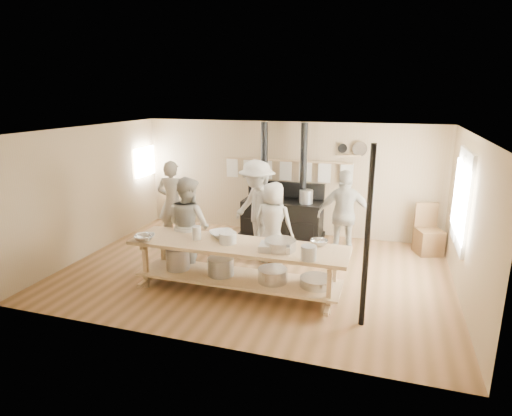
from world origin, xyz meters
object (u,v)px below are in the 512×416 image
at_px(cook_by_window, 257,208).
at_px(chair, 428,239).
at_px(cook_far_left, 172,203).
at_px(cook_center, 273,223).
at_px(cook_right, 344,215).
at_px(prep_table, 237,263).
at_px(cook_left, 189,225).
at_px(stove, 282,214).
at_px(roasting_pan, 275,247).

xyz_separation_m(cook_by_window, chair, (3.37, 1.11, -0.67)).
height_order(cook_far_left, cook_center, cook_far_left).
relative_size(cook_far_left, cook_right, 1.03).
relative_size(prep_table, cook_right, 2.00).
xyz_separation_m(prep_table, cook_left, (-1.14, 0.56, 0.37)).
relative_size(cook_right, cook_by_window, 0.92).
bearing_deg(prep_table, cook_center, 81.28).
bearing_deg(stove, roasting_pan, -77.82).
distance_m(cook_left, chair, 4.91).
height_order(prep_table, chair, chair).
distance_m(cook_left, cook_by_window, 1.52).
distance_m(stove, cook_right, 1.80).
xyz_separation_m(cook_right, roasting_pan, (-0.82, -2.19, 0.01)).
relative_size(chair, roasting_pan, 2.11).
distance_m(cook_far_left, cook_by_window, 1.94).
relative_size(cook_by_window, roasting_pan, 4.00).
relative_size(cook_far_left, cook_left, 1.03).
bearing_deg(cook_by_window, cook_center, -2.53).
height_order(cook_right, roasting_pan, cook_right).
bearing_deg(chair, prep_table, -158.63).
relative_size(stove, chair, 2.52).
bearing_deg(chair, cook_by_window, 177.23).
height_order(cook_center, cook_by_window, cook_by_window).
bearing_deg(cook_left, stove, -89.82).
distance_m(cook_center, cook_right, 1.44).
bearing_deg(cook_left, chair, -126.64).
relative_size(prep_table, chair, 3.49).
distance_m(cook_far_left, cook_right, 3.66).
bearing_deg(cook_left, cook_by_window, -102.34).
height_order(cook_far_left, cook_right, cook_far_left).
relative_size(cook_by_window, chair, 1.89).
xyz_separation_m(stove, cook_right, (1.50, -0.94, 0.38)).
relative_size(cook_far_left, cook_by_window, 0.94).
bearing_deg(prep_table, stove, 89.96).
distance_m(prep_table, cook_by_window, 1.83).
bearing_deg(prep_table, chair, 42.32).
height_order(cook_left, cook_by_window, cook_by_window).
bearing_deg(cook_right, cook_center, 14.85).
bearing_deg(cook_far_left, stove, -156.50).
distance_m(stove, chair, 3.16).
relative_size(prep_table, cook_left, 2.02).
distance_m(cook_right, chair, 1.93).
xyz_separation_m(cook_far_left, roasting_pan, (2.83, -1.94, -0.02)).
distance_m(cook_right, cook_by_window, 1.74).
bearing_deg(cook_by_window, stove, 115.44).
bearing_deg(cook_left, prep_table, 178.93).
height_order(stove, cook_far_left, stove).
height_order(stove, cook_by_window, stove).
distance_m(chair, roasting_pan, 3.92).
bearing_deg(cook_right, cook_left, 17.83).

